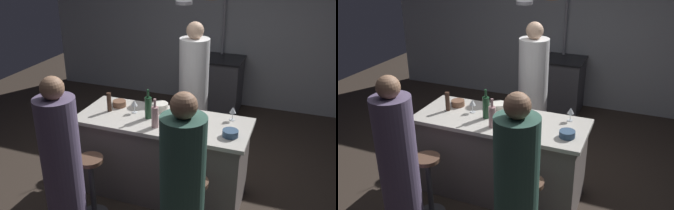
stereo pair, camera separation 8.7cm
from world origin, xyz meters
The scene contains 19 objects.
ground_plane centered at (0.00, 0.00, 0.00)m, with size 9.00×9.00×0.00m, color #382D26.
back_wall centered at (0.00, 2.85, 1.30)m, with size 6.40×0.16×2.60m, color #9EA3A8.
kitchen_island centered at (0.00, 0.00, 0.45)m, with size 1.80×0.72×0.90m.
stove_range centered at (0.00, 2.45, 0.45)m, with size 0.80×0.64×0.89m.
chef centered at (0.04, 0.96, 0.80)m, with size 0.37×0.37×1.74m.
bar_stool_left centered at (-0.51, -0.62, 0.38)m, with size 0.28×0.28×0.68m.
guest_left centered at (-0.55, -0.98, 0.75)m, with size 0.34×0.34×1.62m.
bar_stool_right centered at (0.53, -0.62, 0.38)m, with size 0.28×0.28×0.68m.
guest_right centered at (0.54, -0.98, 0.76)m, with size 0.35×0.35×1.64m.
overhead_pot_rack centered at (-0.06, 2.11, 1.60)m, with size 0.57×1.32×2.17m.
pepper_mill centered at (-0.62, -0.01, 1.01)m, with size 0.05×0.05×0.21m, color #382319.
wine_bottle_rose centered at (-0.01, -0.19, 1.01)m, with size 0.07×0.07×0.30m.
wine_bottle_dark centered at (0.26, -0.07, 1.02)m, with size 0.07×0.07×0.31m.
wine_bottle_green centered at (-0.15, -0.02, 1.02)m, with size 0.07×0.07×0.31m.
wine_glass_near_right_guest centered at (-0.34, 0.05, 1.01)m, with size 0.07×0.07×0.15m.
wine_glass_by_chef centered at (0.67, 0.24, 1.01)m, with size 0.07×0.07×0.15m.
mixing_bowl_ceramic centered at (-0.11, 0.20, 0.94)m, with size 0.17×0.17×0.08m, color silver.
mixing_bowl_blue centered at (0.73, -0.12, 0.93)m, with size 0.15×0.15×0.06m, color #334C6B.
mixing_bowl_wooden centered at (-0.58, 0.14, 0.93)m, with size 0.15×0.15×0.07m, color brown.
Camera 2 is at (1.34, -3.19, 2.56)m, focal length 39.73 mm.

